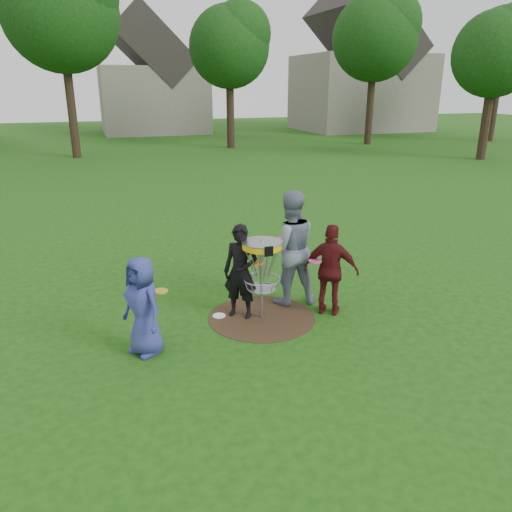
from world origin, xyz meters
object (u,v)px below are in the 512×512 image
object	(u,v)px
player_grey	(289,248)
player_blue	(143,306)
player_black	(241,272)
disc_golf_basket	(262,261)
player_maroon	(331,270)

from	to	relation	value
player_grey	player_blue	bearing A→B (deg)	26.79
player_black	disc_golf_basket	world-z (taller)	player_black
player_grey	player_maroon	size ratio (longest dim) A/B	1.30
player_blue	player_grey	xyz separation A→B (m)	(2.65, 1.00, 0.28)
player_grey	disc_golf_basket	world-z (taller)	player_grey
disc_golf_basket	player_black	bearing A→B (deg)	149.94
player_blue	disc_golf_basket	world-z (taller)	player_blue
player_grey	player_maroon	distance (m)	0.85
player_blue	player_maroon	xyz separation A→B (m)	(3.14, 0.34, 0.05)
player_black	player_maroon	bearing A→B (deg)	21.31
player_blue	player_maroon	bearing A→B (deg)	65.37
player_grey	disc_golf_basket	size ratio (longest dim) A/B	1.48
player_black	disc_golf_basket	xyz separation A→B (m)	(0.31, -0.18, 0.22)
player_black	player_maroon	distance (m)	1.51
player_black	disc_golf_basket	distance (m)	0.42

